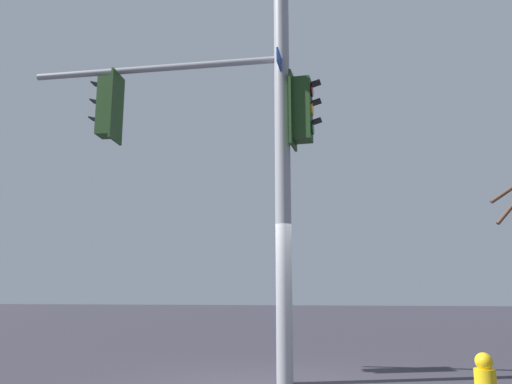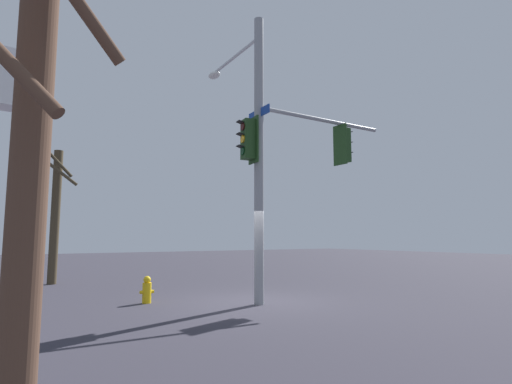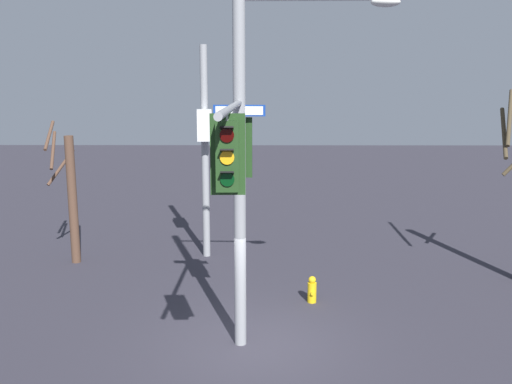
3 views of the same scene
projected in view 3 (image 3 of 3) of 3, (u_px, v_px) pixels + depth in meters
ground_plane at (257, 344)px, 12.85m from camera, size 80.00×80.00×0.00m
main_signal_pole_assembly at (246, 148)px, 11.42m from camera, size 5.36×3.81×8.06m
secondary_pole_assembly at (205, 143)px, 18.42m from camera, size 0.84×0.51×7.00m
fire_hydrant at (312, 290)px, 15.22m from camera, size 0.38×0.24×0.73m
bare_tree_behind_pole at (71, 195)px, 18.22m from camera, size 1.46×0.93×4.61m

